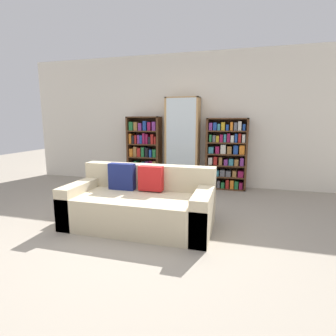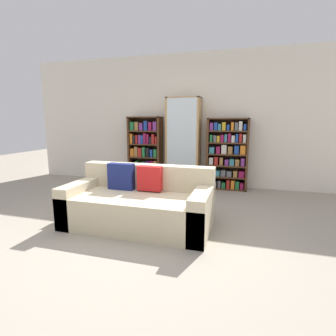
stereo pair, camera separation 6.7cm
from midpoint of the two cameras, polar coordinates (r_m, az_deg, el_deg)
ground_plane at (r=3.22m, az=-7.87°, el=-14.59°), size 16.00×16.00×0.00m
wall_back at (r=5.61m, az=3.81°, el=10.25°), size 7.02×0.06×2.70m
couch at (r=3.46m, az=-5.72°, el=-7.86°), size 1.86×0.91×0.78m
bookshelf_left at (r=5.68m, az=-4.58°, el=3.65°), size 0.71×0.32×1.43m
display_cabinet at (r=5.40m, az=3.75°, el=5.37°), size 0.67×0.36×1.81m
bookshelf_right at (r=5.31m, az=13.17°, el=2.89°), size 0.80×0.32×1.40m
wine_bottle at (r=4.58m, az=7.33°, el=-5.02°), size 0.07×0.07×0.36m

